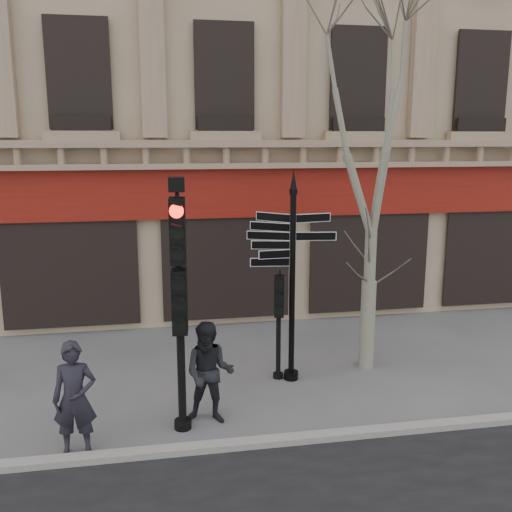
# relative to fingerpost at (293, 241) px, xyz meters

# --- Properties ---
(ground) EXTENTS (80.00, 80.00, 0.00)m
(ground) POSITION_rel_fingerpost_xyz_m (-0.88, -1.11, -2.95)
(ground) COLOR #57575B
(ground) RESTS_ON ground
(kerb) EXTENTS (80.00, 0.25, 0.12)m
(kerb) POSITION_rel_fingerpost_xyz_m (-0.88, -2.51, -2.89)
(kerb) COLOR #989590
(kerb) RESTS_ON ground
(building) EXTENTS (28.00, 15.52, 18.00)m
(building) POSITION_rel_fingerpost_xyz_m (-0.88, 11.37, 6.04)
(building) COLOR tan
(building) RESTS_ON ground
(fingerpost) EXTENTS (2.29, 2.29, 4.40)m
(fingerpost) POSITION_rel_fingerpost_xyz_m (0.00, 0.00, 0.00)
(fingerpost) COLOR black
(fingerpost) RESTS_ON ground
(traffic_signal_main) EXTENTS (0.51, 0.39, 4.38)m
(traffic_signal_main) POSITION_rel_fingerpost_xyz_m (-2.36, -1.70, -0.19)
(traffic_signal_main) COLOR black
(traffic_signal_main) RESTS_ON ground
(traffic_signal_secondary) EXTENTS (0.43, 0.35, 2.23)m
(traffic_signal_secondary) POSITION_rel_fingerpost_xyz_m (-0.26, 0.10, -1.39)
(traffic_signal_secondary) COLOR black
(traffic_signal_secondary) RESTS_ON ground
(plane_tree) EXTENTS (2.87, 2.87, 7.61)m
(plane_tree) POSITION_rel_fingerpost_xyz_m (1.79, 0.32, 2.39)
(plane_tree) COLOR #9B967F
(plane_tree) RESTS_ON ground
(pedestrian_a) EXTENTS (0.70, 0.47, 1.89)m
(pedestrian_a) POSITION_rel_fingerpost_xyz_m (-4.06, -2.21, -2.01)
(pedestrian_a) COLOR black
(pedestrian_a) RESTS_ON ground
(pedestrian_b) EXTENTS (1.04, 0.89, 1.86)m
(pedestrian_b) POSITION_rel_fingerpost_xyz_m (-1.87, -1.55, -2.02)
(pedestrian_b) COLOR black
(pedestrian_b) RESTS_ON ground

